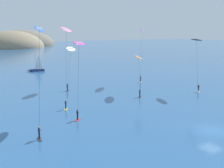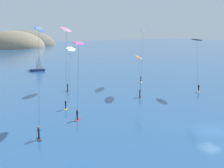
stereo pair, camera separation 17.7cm
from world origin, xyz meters
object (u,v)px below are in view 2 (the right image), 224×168
kitesurfer_blue (39,38)px  kitesurfer_purple (142,34)px  kitesurfer_pink (66,34)px  sailboat_near (37,69)px  kitesurfer_magenta (79,48)px  kitesurfer_orange (139,60)px  kitesurfer_black (197,45)px  kitesurfer_white (71,51)px

kitesurfer_blue → kitesurfer_purple: size_ratio=1.03×
kitesurfer_blue → kitesurfer_pink: bearing=49.7°
sailboat_near → kitesurfer_blue: (-17.13, -54.96, 11.65)m
kitesurfer_purple → kitesurfer_pink: bearing=-154.4°
kitesurfer_pink → kitesurfer_purple: bearing=25.6°
kitesurfer_magenta → kitesurfer_orange: bearing=24.4°
sailboat_near → kitesurfer_magenta: kitesurfer_magenta is taller
kitesurfer_orange → kitesurfer_black: 13.48m
kitesurfer_black → sailboat_near: bearing=112.6°
kitesurfer_magenta → sailboat_near: bearing=79.1°
kitesurfer_blue → kitesurfer_magenta: bearing=23.3°
kitesurfer_white → kitesurfer_black: size_ratio=0.84×
kitesurfer_white → kitesurfer_blue: 27.90m
kitesurfer_orange → kitesurfer_blue: size_ratio=0.57×
kitesurfer_magenta → kitesurfer_purple: (27.99, 19.28, 1.62)m
kitesurfer_black → kitesurfer_pink: bearing=174.0°
kitesurfer_orange → kitesurfer_purple: size_ratio=0.59×
kitesurfer_magenta → kitesurfer_black: (30.28, 3.17, -0.50)m
kitesurfer_blue → kitesurfer_purple: bearing=32.5°
sailboat_near → kitesurfer_purple: (17.97, -32.62, 11.66)m
kitesurfer_magenta → kitesurfer_purple: size_ratio=0.86×
kitesurfer_orange → kitesurfer_pink: 18.31m
kitesurfer_blue → kitesurfer_purple: kitesurfer_blue is taller
sailboat_near → kitesurfer_orange: kitesurfer_orange is taller
kitesurfer_pink → kitesurfer_black: (29.46, -3.12, -2.45)m
sailboat_near → kitesurfer_white: (-2.07, -31.77, 7.89)m
sailboat_near → kitesurfer_magenta: 53.81m
sailboat_near → kitesurfer_orange: 44.88m
kitesurfer_pink → kitesurfer_black: 29.72m
kitesurfer_orange → kitesurfer_magenta: (-18.18, -8.25, 3.57)m
sailboat_near → kitesurfer_purple: 39.02m
kitesurfer_orange → kitesurfer_magenta: kitesurfer_magenta is taller
kitesurfer_magenta → kitesurfer_blue: size_ratio=0.84×
kitesurfer_white → kitesurfer_purple: 20.41m
kitesurfer_magenta → kitesurfer_purple: bearing=34.6°
kitesurfer_orange → kitesurfer_blue: (-25.28, -11.31, 5.19)m
kitesurfer_magenta → kitesurfer_blue: bearing=-156.7°
kitesurfer_blue → kitesurfer_orange: bearing=24.1°
kitesurfer_black → kitesurfer_blue: bearing=-170.5°
sailboat_near → kitesurfer_pink: (-9.19, -45.62, 11.98)m
sailboat_near → kitesurfer_black: bearing=-67.4°
kitesurfer_orange → kitesurfer_blue: 28.18m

